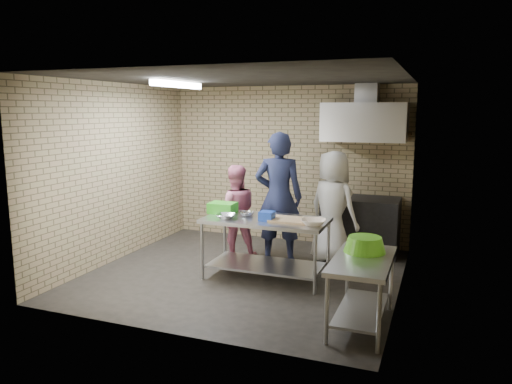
# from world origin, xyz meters

# --- Properties ---
(floor) EXTENTS (4.20, 4.20, 0.00)m
(floor) POSITION_xyz_m (0.00, 0.00, 0.00)
(floor) COLOR black
(floor) RESTS_ON ground
(ceiling) EXTENTS (4.20, 4.20, 0.00)m
(ceiling) POSITION_xyz_m (0.00, 0.00, 2.70)
(ceiling) COLOR black
(ceiling) RESTS_ON ground
(back_wall) EXTENTS (4.20, 0.06, 2.70)m
(back_wall) POSITION_xyz_m (0.00, 2.00, 1.35)
(back_wall) COLOR #91825A
(back_wall) RESTS_ON ground
(front_wall) EXTENTS (4.20, 0.06, 2.70)m
(front_wall) POSITION_xyz_m (0.00, -2.00, 1.35)
(front_wall) COLOR #91825A
(front_wall) RESTS_ON ground
(left_wall) EXTENTS (0.06, 4.00, 2.70)m
(left_wall) POSITION_xyz_m (-2.10, 0.00, 1.35)
(left_wall) COLOR #91825A
(left_wall) RESTS_ON ground
(right_wall) EXTENTS (0.06, 4.00, 2.70)m
(right_wall) POSITION_xyz_m (2.10, 0.00, 1.35)
(right_wall) COLOR #91825A
(right_wall) RESTS_ON ground
(prep_table) EXTENTS (1.67, 0.84, 0.84)m
(prep_table) POSITION_xyz_m (0.33, -0.03, 0.42)
(prep_table) COLOR #B0B2B7
(prep_table) RESTS_ON floor
(side_counter) EXTENTS (0.60, 1.20, 0.75)m
(side_counter) POSITION_xyz_m (1.80, -1.10, 0.38)
(side_counter) COLOR silver
(side_counter) RESTS_ON floor
(stove) EXTENTS (1.20, 0.70, 0.90)m
(stove) POSITION_xyz_m (1.35, 1.65, 0.45)
(stove) COLOR black
(stove) RESTS_ON floor
(range_hood) EXTENTS (1.30, 0.60, 0.60)m
(range_hood) POSITION_xyz_m (1.35, 1.70, 2.10)
(range_hood) COLOR silver
(range_hood) RESTS_ON back_wall
(hood_duct) EXTENTS (0.35, 0.30, 0.30)m
(hood_duct) POSITION_xyz_m (1.35, 1.85, 2.55)
(hood_duct) COLOR #A5A8AD
(hood_duct) RESTS_ON back_wall
(wall_shelf) EXTENTS (0.80, 0.20, 0.04)m
(wall_shelf) POSITION_xyz_m (1.65, 1.89, 1.92)
(wall_shelf) COLOR #3F2B19
(wall_shelf) RESTS_ON back_wall
(fluorescent_fixture) EXTENTS (0.10, 1.25, 0.08)m
(fluorescent_fixture) POSITION_xyz_m (-1.00, 0.00, 2.64)
(fluorescent_fixture) COLOR white
(fluorescent_fixture) RESTS_ON ceiling
(green_crate) EXTENTS (0.37, 0.28, 0.15)m
(green_crate) POSITION_xyz_m (-0.37, 0.09, 0.91)
(green_crate) COLOR green
(green_crate) RESTS_ON prep_table
(blue_tub) EXTENTS (0.19, 0.19, 0.12)m
(blue_tub) POSITION_xyz_m (0.38, -0.13, 0.90)
(blue_tub) COLOR #183FB7
(blue_tub) RESTS_ON prep_table
(cutting_board) EXTENTS (0.51, 0.39, 0.03)m
(cutting_board) POSITION_xyz_m (0.68, -0.05, 0.85)
(cutting_board) COLOR tan
(cutting_board) RESTS_ON prep_table
(mixing_bowl_a) EXTENTS (0.30, 0.30, 0.06)m
(mixing_bowl_a) POSITION_xyz_m (-0.17, -0.23, 0.87)
(mixing_bowl_a) COLOR #AAADB1
(mixing_bowl_a) RESTS_ON prep_table
(mixing_bowl_b) EXTENTS (0.23, 0.23, 0.06)m
(mixing_bowl_b) POSITION_xyz_m (0.03, 0.02, 0.87)
(mixing_bowl_b) COLOR #AAABB1
(mixing_bowl_b) RESTS_ON prep_table
(ceramic_bowl) EXTENTS (0.37, 0.37, 0.08)m
(ceramic_bowl) POSITION_xyz_m (1.03, -0.18, 0.88)
(ceramic_bowl) COLOR beige
(ceramic_bowl) RESTS_ON prep_table
(green_basin) EXTENTS (0.46, 0.46, 0.17)m
(green_basin) POSITION_xyz_m (1.78, -0.85, 0.83)
(green_basin) COLOR #59C626
(green_basin) RESTS_ON side_counter
(bottle_red) EXTENTS (0.07, 0.07, 0.18)m
(bottle_red) POSITION_xyz_m (1.40, 1.89, 2.03)
(bottle_red) COLOR #B22619
(bottle_red) RESTS_ON wall_shelf
(bottle_green) EXTENTS (0.06, 0.06, 0.15)m
(bottle_green) POSITION_xyz_m (1.80, 1.89, 2.02)
(bottle_green) COLOR green
(bottle_green) RESTS_ON wall_shelf
(man_navy) EXTENTS (0.81, 0.63, 1.98)m
(man_navy) POSITION_xyz_m (0.25, 0.76, 0.99)
(man_navy) COLOR #151834
(man_navy) RESTS_ON floor
(woman_pink) EXTENTS (0.89, 0.83, 1.46)m
(woman_pink) POSITION_xyz_m (-0.43, 0.66, 0.73)
(woman_pink) COLOR #CF6D8E
(woman_pink) RESTS_ON floor
(woman_white) EXTENTS (0.98, 0.85, 1.69)m
(woman_white) POSITION_xyz_m (1.02, 1.02, 0.85)
(woman_white) COLOR silver
(woman_white) RESTS_ON floor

